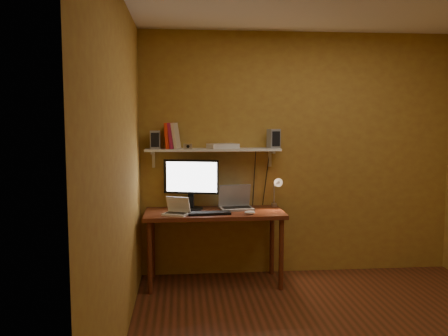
{
  "coord_description": "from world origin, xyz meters",
  "views": [
    {
      "loc": [
        -1.27,
        -3.43,
        1.67
      ],
      "look_at": [
        -0.85,
        1.18,
        1.2
      ],
      "focal_mm": 38.0,
      "sensor_mm": 36.0,
      "label": 1
    }
  ],
  "objects": [
    {
      "name": "wall_shelf",
      "position": [
        -0.94,
        1.47,
        1.36
      ],
      "size": [
        1.4,
        0.25,
        0.21
      ],
      "color": "silver",
      "rests_on": "room"
    },
    {
      "name": "mouse",
      "position": [
        -0.6,
        1.09,
        0.77
      ],
      "size": [
        0.12,
        0.08,
        0.04
      ],
      "primitive_type": "ellipsoid",
      "rotation": [
        0.0,
        0.0,
        -0.14
      ],
      "color": "white",
      "rests_on": "desk"
    },
    {
      "name": "netbook",
      "position": [
        -1.31,
        1.14,
        0.8
      ],
      "size": [
        0.29,
        0.25,
        0.18
      ],
      "rotation": [
        0.0,
        0.0,
        -0.43
      ],
      "color": "white",
      "rests_on": "desk"
    },
    {
      "name": "keyboard",
      "position": [
        -1.0,
        1.13,
        0.76
      ],
      "size": [
        0.42,
        0.17,
        0.02
      ],
      "primitive_type": "cube",
      "rotation": [
        0.0,
        0.0,
        0.07
      ],
      "color": "black",
      "rests_on": "desk"
    },
    {
      "name": "router",
      "position": [
        -0.83,
        1.48,
        1.4
      ],
      "size": [
        0.34,
        0.28,
        0.05
      ],
      "primitive_type": "cube",
      "rotation": [
        0.0,
        0.0,
        0.33
      ],
      "color": "white",
      "rests_on": "wall_shelf"
    },
    {
      "name": "laptop",
      "position": [
        -0.71,
        1.4,
        0.82
      ],
      "size": [
        0.36,
        0.28,
        0.25
      ],
      "rotation": [
        0.0,
        0.0,
        0.12
      ],
      "color": "gray",
      "rests_on": "desk"
    },
    {
      "name": "speaker_right",
      "position": [
        -0.3,
        1.48,
        1.47
      ],
      "size": [
        0.14,
        0.14,
        0.2
      ],
      "primitive_type": "cube",
      "rotation": [
        0.0,
        0.0,
        0.27
      ],
      "color": "gray",
      "rests_on": "wall_shelf"
    },
    {
      "name": "shelf_camera",
      "position": [
        -1.2,
        1.41,
        1.4
      ],
      "size": [
        0.09,
        0.04,
        0.05
      ],
      "color": "silver",
      "rests_on": "wall_shelf"
    },
    {
      "name": "desk",
      "position": [
        -0.94,
        1.28,
        0.66
      ],
      "size": [
        1.4,
        0.6,
        0.75
      ],
      "color": "#602C16",
      "rests_on": "ground"
    },
    {
      "name": "books",
      "position": [
        -1.36,
        1.48,
        1.51
      ],
      "size": [
        0.17,
        0.19,
        0.27
      ],
      "color": "red",
      "rests_on": "wall_shelf"
    },
    {
      "name": "room",
      "position": [
        0.0,
        0.0,
        1.3
      ],
      "size": [
        3.44,
        3.24,
        2.64
      ],
      "color": "maroon",
      "rests_on": "ground"
    },
    {
      "name": "speaker_left",
      "position": [
        -1.53,
        1.48,
        1.47
      ],
      "size": [
        0.11,
        0.11,
        0.19
      ],
      "primitive_type": "cube",
      "rotation": [
        0.0,
        0.0,
        0.03
      ],
      "color": "gray",
      "rests_on": "wall_shelf"
    },
    {
      "name": "monitor",
      "position": [
        -1.17,
        1.4,
        1.04
      ],
      "size": [
        0.56,
        0.29,
        0.52
      ],
      "rotation": [
        0.0,
        0.0,
        -0.25
      ],
      "color": "black",
      "rests_on": "desk"
    },
    {
      "name": "desk_lamp",
      "position": [
        -0.28,
        1.41,
        0.96
      ],
      "size": [
        0.09,
        0.23,
        0.38
      ],
      "color": "silver",
      "rests_on": "desk"
    }
  ]
}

